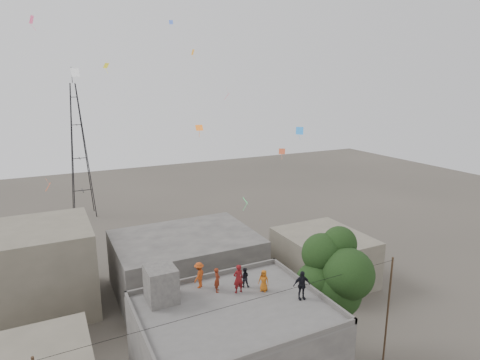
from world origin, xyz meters
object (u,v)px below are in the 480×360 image
object	(u,v)px
person_red_adult	(238,279)
person_dark_adult	(302,285)
stair_head_box	(161,284)
transmission_tower	(79,151)
tree	(335,276)

from	to	relation	value
person_red_adult	person_dark_adult	size ratio (longest dim) A/B	1.03
stair_head_box	transmission_tower	xyz separation A→B (m)	(-0.80, 37.40, 1.97)
person_red_adult	stair_head_box	bearing A→B (deg)	-17.46
transmission_tower	person_dark_adult	bearing A→B (deg)	-79.06
person_red_adult	tree	bearing A→B (deg)	169.09
person_red_adult	transmission_tower	bearing A→B (deg)	-85.39
person_dark_adult	tree	bearing A→B (deg)	31.94
stair_head_box	transmission_tower	distance (m)	37.46
tree	person_dark_adult	distance (m)	3.83
stair_head_box	person_dark_adult	bearing A→B (deg)	-25.15
transmission_tower	person_dark_adult	world-z (taller)	transmission_tower
stair_head_box	tree	xyz separation A→B (m)	(10.57, -2.00, -1.00)
stair_head_box	person_red_adult	bearing A→B (deg)	-14.64
stair_head_box	person_dark_adult	distance (m)	7.82
stair_head_box	person_red_adult	size ratio (longest dim) A/B	1.15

